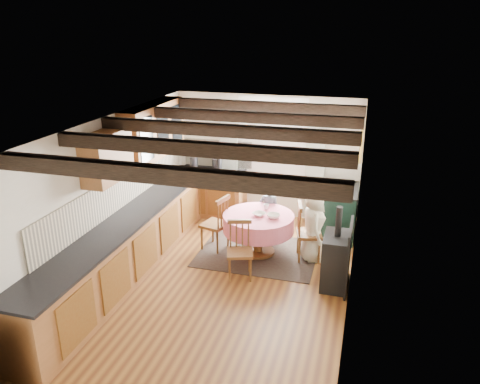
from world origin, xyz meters
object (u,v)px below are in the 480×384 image
(chair_near, at_px, (240,251))
(child_far, at_px, (269,212))
(chair_left, at_px, (215,222))
(dining_table, at_px, (258,234))
(child_right, at_px, (314,225))
(cup, at_px, (266,207))
(chair_right, at_px, (309,232))
(cast_iron_stove, at_px, (337,247))
(aga_range, at_px, (338,211))

(chair_near, xyz_separation_m, child_far, (0.13, 1.44, 0.07))
(chair_left, height_order, child_far, child_far)
(dining_table, xyz_separation_m, child_far, (0.05, 0.61, 0.16))
(child_right, relative_size, cup, 12.40)
(chair_right, distance_m, child_far, 0.97)
(dining_table, distance_m, child_right, 0.93)
(child_right, distance_m, cup, 0.87)
(cast_iron_stove, xyz_separation_m, cup, (-1.26, 0.94, 0.13))
(child_right, bearing_deg, chair_near, 117.32)
(child_right, bearing_deg, cast_iron_stove, -164.28)
(chair_left, height_order, chair_right, chair_right)
(chair_left, height_order, aga_range, chair_left)
(chair_near, xyz_separation_m, chair_right, (0.92, 0.88, 0.04))
(dining_table, relative_size, cup, 11.81)
(chair_near, bearing_deg, cup, 64.64)
(aga_range, bearing_deg, child_right, -106.58)
(chair_right, bearing_deg, aga_range, -32.67)
(dining_table, height_order, child_right, child_right)
(dining_table, bearing_deg, aga_range, 42.84)
(chair_left, bearing_deg, chair_near, 54.19)
(aga_range, distance_m, cast_iron_stove, 1.80)
(chair_near, relative_size, child_far, 0.87)
(chair_near, height_order, child_far, child_far)
(chair_near, height_order, chair_left, chair_left)
(dining_table, relative_size, child_right, 0.95)
(child_far, height_order, child_right, child_right)
(chair_left, height_order, child_right, child_right)
(chair_right, height_order, aga_range, chair_right)
(aga_range, bearing_deg, chair_near, -123.69)
(chair_left, xyz_separation_m, aga_range, (1.97, 1.13, -0.02))
(chair_near, height_order, cup, chair_near)
(chair_left, bearing_deg, aga_range, 134.61)
(cup, bearing_deg, chair_right, -16.11)
(dining_table, distance_m, chair_near, 0.83)
(chair_left, distance_m, child_far, 1.01)
(cup, bearing_deg, chair_near, -97.93)
(dining_table, relative_size, aga_range, 1.18)
(child_right, bearing_deg, dining_table, 79.19)
(cast_iron_stove, height_order, cup, cast_iron_stove)
(chair_near, relative_size, cast_iron_stove, 0.72)
(chair_right, distance_m, child_right, 0.15)
(child_far, height_order, cup, child_far)
(dining_table, bearing_deg, chair_near, -95.99)
(child_far, bearing_deg, cast_iron_stove, 137.58)
(child_right, bearing_deg, chair_left, 77.53)
(cast_iron_stove, bearing_deg, cup, 143.23)
(aga_range, height_order, cup, aga_range)
(chair_near, height_order, aga_range, aga_range)
(child_right, bearing_deg, aga_range, -31.28)
(chair_near, bearing_deg, chair_right, 26.14)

